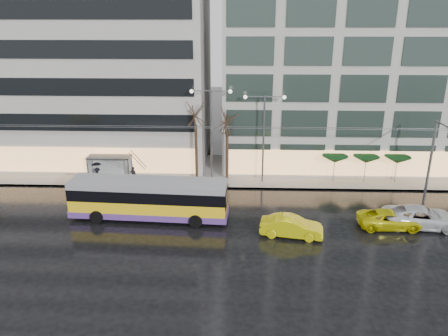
{
  "coord_description": "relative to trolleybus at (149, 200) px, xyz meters",
  "views": [
    {
      "loc": [
        4.69,
        -29.55,
        15.86
      ],
      "look_at": [
        3.43,
        5.0,
        3.55
      ],
      "focal_mm": 35.0,
      "sensor_mm": 36.0,
      "label": 1
    }
  ],
  "objects": [
    {
      "name": "building_left",
      "position": [
        -13.45,
        16.45,
        9.56
      ],
      "size": [
        34.0,
        14.0,
        22.0
      ],
      "primitive_type": "cube",
      "color": "#A5A39E",
      "rests_on": "sidewalk"
    },
    {
      "name": "bus_shelter",
      "position": [
        -5.83,
        8.13,
        0.37
      ],
      "size": [
        4.2,
        1.6,
        2.51
      ],
      "color": "#595B60",
      "rests_on": "sidewalk"
    },
    {
      "name": "sidewalk",
      "position": [
        4.55,
        11.45,
        -1.52
      ],
      "size": [
        80.0,
        10.0,
        0.15
      ],
      "primitive_type": "cube",
      "color": "gray",
      "rests_on": "ground"
    },
    {
      "name": "pedestrian_a",
      "position": [
        -2.9,
        6.85,
        -0.03
      ],
      "size": [
        1.17,
        1.19,
        2.19
      ],
      "color": "black",
      "rests_on": "sidewalk"
    },
    {
      "name": "sedan_silver",
      "position": [
        21.55,
        -0.73,
        -0.79
      ],
      "size": [
        6.02,
        3.18,
        1.61
      ],
      "primitive_type": "imported",
      "rotation": [
        0.0,
        0.0,
        1.48
      ],
      "color": "silver",
      "rests_on": "ground"
    },
    {
      "name": "taxi_b",
      "position": [
        11.23,
        -2.66,
        -0.83
      ],
      "size": [
        4.87,
        2.36,
        1.54
      ],
      "primitive_type": "imported",
      "rotation": [
        0.0,
        0.0,
        1.41
      ],
      "color": "#D7D30B",
      "rests_on": "ground"
    },
    {
      "name": "parasol_a",
      "position": [
        16.55,
        8.45,
        0.85
      ],
      "size": [
        2.5,
        2.5,
        2.65
      ],
      "color": "#595B60",
      "rests_on": "sidewalk"
    },
    {
      "name": "building_right",
      "position": [
        21.55,
        16.45,
        11.06
      ],
      "size": [
        32.0,
        14.0,
        25.0
      ],
      "primitive_type": "cube",
      "color": "#A5A39E",
      "rests_on": "sidewalk"
    },
    {
      "name": "kerb",
      "position": [
        4.55,
        6.5,
        -1.52
      ],
      "size": [
        80.0,
        0.1,
        0.15
      ],
      "primitive_type": "cube",
      "color": "slate",
      "rests_on": "ground"
    },
    {
      "name": "ground",
      "position": [
        2.55,
        -2.55,
        -1.59
      ],
      "size": [
        140.0,
        140.0,
        0.0
      ],
      "primitive_type": "plane",
      "color": "black",
      "rests_on": "ground"
    },
    {
      "name": "pedestrian_c",
      "position": [
        -6.53,
        7.26,
        -0.33
      ],
      "size": [
        1.15,
        1.09,
        2.11
      ],
      "color": "black",
      "rests_on": "sidewalk"
    },
    {
      "name": "taxi_c",
      "position": [
        19.08,
        -0.97,
        -0.91
      ],
      "size": [
        4.96,
        2.29,
        1.38
      ],
      "primitive_type": "imported",
      "rotation": [
        0.0,
        0.0,
        1.57
      ],
      "color": "#CFC90A",
      "rests_on": "ground"
    },
    {
      "name": "street_lamp_near",
      "position": [
        4.55,
        8.25,
        4.4
      ],
      "size": [
        3.96,
        0.36,
        9.03
      ],
      "color": "#595B60",
      "rests_on": "sidewalk"
    },
    {
      "name": "street_lamp_far",
      "position": [
        9.55,
        8.25,
        4.12
      ],
      "size": [
        3.96,
        0.36,
        8.53
      ],
      "color": "#595B60",
      "rests_on": "sidewalk"
    },
    {
      "name": "pedestrian_b",
      "position": [
        -4.5,
        8.93,
        -0.67
      ],
      "size": [
        0.84,
        0.71,
        1.54
      ],
      "color": "black",
      "rests_on": "sidewalk"
    },
    {
      "name": "trolleybus",
      "position": [
        0.0,
        0.0,
        0.0
      ],
      "size": [
        12.84,
        5.29,
        5.89
      ],
      "color": "yellow",
      "rests_on": "ground"
    },
    {
      "name": "parasol_c",
      "position": [
        22.55,
        8.45,
        0.85
      ],
      "size": [
        2.5,
        2.5,
        2.65
      ],
      "color": "#595B60",
      "rests_on": "sidewalk"
    },
    {
      "name": "parasol_b",
      "position": [
        19.55,
        8.45,
        0.85
      ],
      "size": [
        2.5,
        2.5,
        2.65
      ],
      "color": "#595B60",
      "rests_on": "sidewalk"
    },
    {
      "name": "tree_b",
      "position": [
        6.05,
        8.65,
        4.8
      ],
      "size": [
        3.2,
        3.2,
        7.7
      ],
      "color": "black",
      "rests_on": "sidewalk"
    },
    {
      "name": "tree_a",
      "position": [
        3.05,
        8.45,
        5.49
      ],
      "size": [
        3.2,
        3.2,
        8.4
      ],
      "color": "black",
      "rests_on": "sidewalk"
    },
    {
      "name": "catenary",
      "position": [
        3.55,
        5.38,
        2.66
      ],
      "size": [
        42.24,
        5.12,
        7.0
      ],
      "color": "#595B60",
      "rests_on": "ground"
    }
  ]
}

